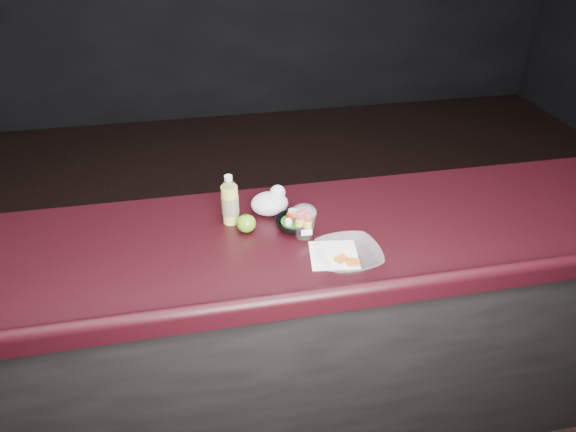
# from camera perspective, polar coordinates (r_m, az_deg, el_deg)

# --- Properties ---
(room_shell) EXTENTS (8.00, 8.00, 8.00)m
(room_shell) POSITION_cam_1_polar(r_m,az_deg,el_deg) (1.23, 0.83, 21.15)
(room_shell) COLOR black
(room_shell) RESTS_ON ground
(counter) EXTENTS (4.06, 0.71, 1.02)m
(counter) POSITION_cam_1_polar(r_m,az_deg,el_deg) (2.17, -1.11, -13.27)
(counter) COLOR black
(counter) RESTS_ON ground
(lemonade_bottle) EXTENTS (0.06, 0.06, 0.19)m
(lemonade_bottle) POSITION_cam_1_polar(r_m,az_deg,el_deg) (1.89, -6.45, 1.45)
(lemonade_bottle) COLOR #DBE43B
(lemonade_bottle) RESTS_ON counter
(fruit_cup) EXTENTS (0.09, 0.09, 0.13)m
(fruit_cup) POSITION_cam_1_polar(r_m,az_deg,el_deg) (1.81, 1.79, -0.53)
(fruit_cup) COLOR white
(fruit_cup) RESTS_ON counter
(green_apple) EXTENTS (0.07, 0.07, 0.07)m
(green_apple) POSITION_cam_1_polar(r_m,az_deg,el_deg) (1.86, -4.66, -0.83)
(green_apple) COLOR #41780D
(green_apple) RESTS_ON counter
(plastic_bag) EXTENTS (0.14, 0.12, 0.10)m
(plastic_bag) POSITION_cam_1_polar(r_m,az_deg,el_deg) (1.95, -1.95, 1.55)
(plastic_bag) COLOR silver
(plastic_bag) RESTS_ON counter
(snack_bowl) EXTENTS (0.16, 0.16, 0.07)m
(snack_bowl) POSITION_cam_1_polar(r_m,az_deg,el_deg) (1.87, 0.62, -0.76)
(snack_bowl) COLOR black
(snack_bowl) RESTS_ON counter
(takeout_bowl) EXTENTS (0.23, 0.23, 0.05)m
(takeout_bowl) POSITION_cam_1_polar(r_m,az_deg,el_deg) (1.71, 6.69, -4.46)
(takeout_bowl) COLOR silver
(takeout_bowl) RESTS_ON counter
(paper_napkin) EXTENTS (0.18, 0.18, 0.00)m
(paper_napkin) POSITION_cam_1_polar(r_m,az_deg,el_deg) (1.75, 5.11, -4.34)
(paper_napkin) COLOR white
(paper_napkin) RESTS_ON counter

